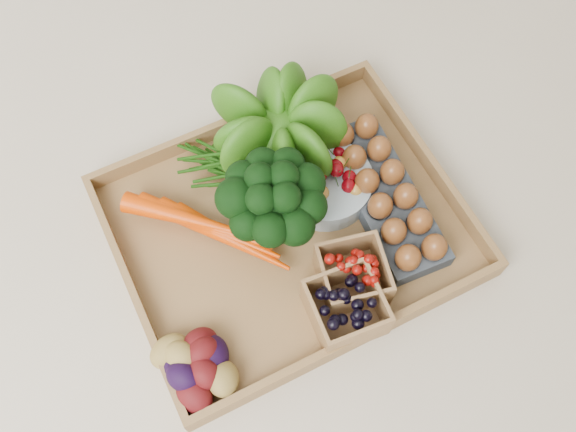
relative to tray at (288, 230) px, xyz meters
name	(u,v)px	position (x,y,z in m)	size (l,w,h in m)	color
ground	(288,232)	(0.00, 0.00, -0.01)	(4.00, 4.00, 0.00)	beige
tray	(288,230)	(0.00, 0.00, 0.00)	(0.55, 0.45, 0.01)	olive
carrots	(206,225)	(-0.12, 0.05, 0.04)	(0.23, 0.17, 0.06)	#E23C00
lettuce	(280,124)	(0.06, 0.14, 0.09)	(0.16, 0.16, 0.16)	#1E530D
broccoli	(274,214)	(-0.02, 0.00, 0.07)	(0.16, 0.16, 0.13)	black
cherry_bowl	(325,184)	(0.09, 0.04, 0.03)	(0.16, 0.16, 0.04)	#8C9EA5
egg_carton	(384,197)	(0.17, -0.03, 0.02)	(0.10, 0.29, 0.03)	#3A414A
potatoes	(192,364)	(-0.23, -0.15, 0.05)	(0.14, 0.14, 0.08)	#410A0C
punnet_blackberry	(346,307)	(0.01, -0.17, 0.04)	(0.11, 0.11, 0.07)	black
punnet_raspberry	(353,274)	(0.05, -0.13, 0.04)	(0.10, 0.10, 0.07)	#700904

